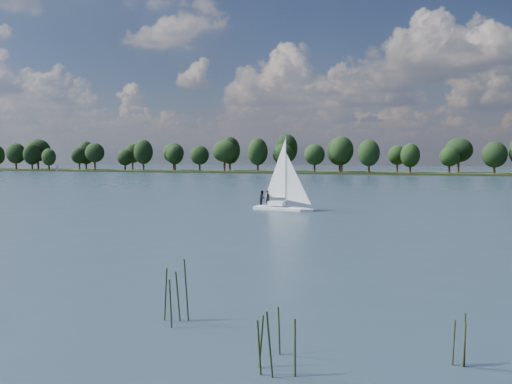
# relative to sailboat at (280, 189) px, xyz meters

# --- Properties ---
(ground) EXTENTS (700.00, 700.00, 0.00)m
(ground) POSITION_rel_sailboat_xyz_m (-3.30, 59.18, -2.63)
(ground) COLOR #233342
(ground) RESTS_ON ground
(far_shore) EXTENTS (660.00, 40.00, 1.50)m
(far_shore) POSITION_rel_sailboat_xyz_m (-3.30, 171.18, -2.63)
(far_shore) COLOR black
(far_shore) RESTS_ON ground
(sailboat) EXTENTS (7.40, 3.16, 9.44)m
(sailboat) POSITION_rel_sailboat_xyz_m (0.00, 0.00, 0.00)
(sailboat) COLOR white
(sailboat) RESTS_ON ground
(dinghy_pink) EXTENTS (2.59, 1.97, 3.87)m
(dinghy_pink) POSITION_rel_sailboat_xyz_m (-148.15, 130.81, -1.72)
(dinghy_pink) COLOR white
(dinghy_pink) RESTS_ON ground
(pontoon) EXTENTS (4.16, 2.34, 0.50)m
(pontoon) POSITION_rel_sailboat_xyz_m (-206.19, 155.29, -2.63)
(pontoon) COLOR slate
(pontoon) RESTS_ON ground
(treeline) EXTENTS (563.19, 73.36, 18.31)m
(treeline) POSITION_rel_sailboat_xyz_m (-16.36, 167.85, 5.47)
(treeline) COLOR black
(treeline) RESTS_ON ground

